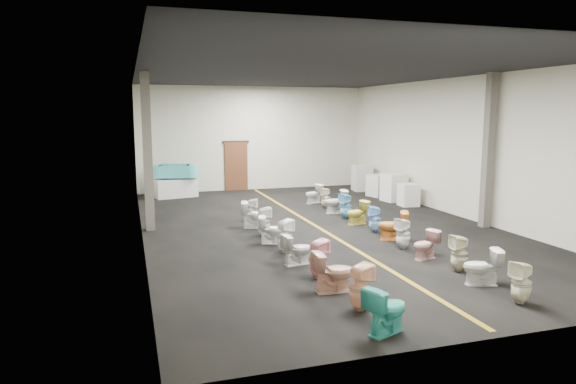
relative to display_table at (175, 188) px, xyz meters
name	(u,v)px	position (x,y,z in m)	size (l,w,h in m)	color
floor	(317,227)	(3.53, -6.81, -0.37)	(16.00, 16.00, 0.00)	black
ceiling	(318,72)	(3.53, -6.81, 4.13)	(16.00, 16.00, 0.00)	black
wall_back	(253,138)	(3.53, 1.19, 1.88)	(10.00, 10.00, 0.00)	beige
wall_front	(512,190)	(3.53, -14.81, 1.88)	(10.00, 10.00, 0.00)	beige
wall_left	(139,155)	(-1.47, -6.81, 1.88)	(16.00, 16.00, 0.00)	beige
wall_right	(464,148)	(8.53, -6.81, 1.88)	(16.00, 16.00, 0.00)	beige
aisle_stripe	(317,226)	(3.53, -6.81, -0.36)	(0.12, 15.60, 0.01)	#956D15
back_door	(236,166)	(2.73, 1.13, 0.68)	(1.00, 0.10, 2.10)	#562D19
door_frame	(236,142)	(2.73, 1.14, 1.75)	(1.15, 0.08, 0.10)	#331C11
column_left	(148,152)	(-1.22, -5.81, 1.88)	(0.25, 0.25, 4.50)	#59544C
column_right	(488,151)	(8.28, -8.31, 1.88)	(0.25, 0.25, 4.50)	#59544C
display_table	(175,188)	(0.00, 0.00, 0.00)	(1.65, 0.82, 0.73)	silver
bathtub	(175,171)	(0.00, 0.00, 0.70)	(1.82, 0.95, 0.55)	#44BBC6
appliance_crate_a	(409,195)	(7.93, -4.55, 0.04)	(0.63, 0.63, 0.81)	white
appliance_crate_b	(394,187)	(7.93, -3.46, 0.16)	(0.77, 0.77, 1.06)	silver
appliance_crate_c	(379,186)	(7.93, -2.26, 0.07)	(0.78, 0.78, 0.88)	silver
appliance_crate_d	(362,178)	(7.93, -0.65, 0.19)	(0.77, 0.77, 1.11)	beige
toilet_left_0	(386,309)	(1.93, -14.15, 0.01)	(0.43, 0.75, 0.76)	teal
toilet_left_1	(360,287)	(1.93, -13.21, 0.05)	(0.37, 0.38, 0.83)	#EDAD88
toilet_left_2	(333,272)	(1.85, -12.20, 0.03)	(0.44, 0.77, 0.79)	#D89F86
toilet_left_3	(318,259)	(1.86, -11.36, 0.04)	(0.37, 0.37, 0.81)	pink
toilet_left_4	(297,249)	(1.76, -10.30, -0.02)	(0.39, 0.68, 0.70)	silver
toilet_left_5	(285,236)	(1.78, -9.28, 0.04)	(0.37, 0.38, 0.82)	white
toilet_left_6	(273,230)	(1.74, -8.34, -0.01)	(0.40, 0.71, 0.72)	white
toilet_left_7	(264,221)	(1.73, -7.46, 0.03)	(0.36, 0.37, 0.80)	white
toilet_left_8	(255,215)	(1.73, -6.41, 0.03)	(0.44, 0.77, 0.79)	white
toilet_left_9	(252,210)	(1.85, -5.54, 0.00)	(0.33, 0.33, 0.72)	silver
toilet_right_0	(522,283)	(4.79, -13.76, 0.02)	(0.35, 0.36, 0.78)	beige
toilet_right_1	(482,267)	(4.79, -12.70, 0.00)	(0.41, 0.72, 0.73)	silver
toilet_right_2	(460,253)	(4.89, -11.84, 0.03)	(0.36, 0.37, 0.80)	beige
toilet_right_3	(426,245)	(4.73, -10.78, -0.03)	(0.37, 0.65, 0.67)	#D09895
toilet_right_4	(403,234)	(4.69, -9.83, 0.02)	(0.35, 0.36, 0.78)	silver
toilet_right_5	(393,226)	(4.88, -8.95, 0.03)	(0.44, 0.77, 0.79)	orange
toilet_right_6	(375,219)	(4.84, -7.99, 0.02)	(0.34, 0.35, 0.76)	#80B8EB
toilet_right_7	(357,213)	(4.81, -6.88, -0.01)	(0.40, 0.70, 0.72)	#D9CA4B
toilet_right_8	(346,206)	(4.83, -5.99, 0.04)	(0.37, 0.38, 0.82)	#70B9E3
toilet_right_9	(336,202)	(4.86, -5.07, 0.03)	(0.44, 0.78, 0.79)	silver
toilet_right_10	(326,198)	(4.89, -4.10, 0.00)	(0.33, 0.34, 0.74)	beige
toilet_right_11	(314,194)	(4.83, -3.00, -0.01)	(0.39, 0.69, 0.71)	white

